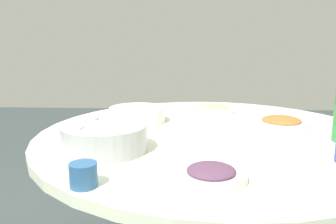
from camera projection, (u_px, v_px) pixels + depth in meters
round_dining_table at (211, 160)px, 1.40m from camera, size 1.37×1.37×0.72m
rice_bowl at (105, 137)px, 1.16m from camera, size 0.28×0.28×0.10m
soup_bowl at (137, 115)px, 1.56m from camera, size 0.25×0.25×0.07m
dish_noodles at (212, 109)px, 1.76m from camera, size 0.22×0.22×0.04m
dish_eggplant at (211, 174)px, 0.93m from camera, size 0.19×0.19×0.04m
dish_tofu_braise at (281, 122)px, 1.48m from camera, size 0.23×0.23×0.04m
tea_cup_near at (83, 175)px, 0.88m from camera, size 0.07×0.07×0.06m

